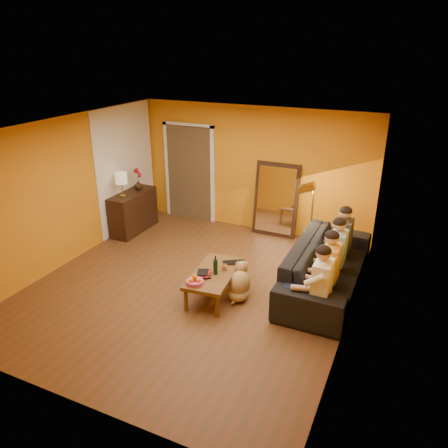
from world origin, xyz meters
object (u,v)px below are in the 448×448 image
at_px(sofa, 327,267).
at_px(person_mid_right, 337,253).
at_px(person_mid_left, 330,268).
at_px(table_lamp, 122,185).
at_px(person_far_right, 344,240).
at_px(wine_bottle, 215,265).
at_px(person_far_left, 322,286).
at_px(floor_lamp, 311,223).
at_px(dog, 240,281).
at_px(sideboard, 133,212).
at_px(vase, 138,185).
at_px(coffee_table, 214,283).
at_px(mirror_frame, 276,200).
at_px(tumbler, 224,267).
at_px(laptop, 233,264).

height_order(sofa, person_mid_right, person_mid_right).
bearing_deg(person_mid_left, table_lamp, 169.50).
relative_size(table_lamp, person_far_right, 0.42).
bearing_deg(wine_bottle, person_far_left, 0.37).
xyz_separation_m(floor_lamp, wine_bottle, (-1.00, -1.92, -0.14)).
bearing_deg(dog, sideboard, 172.79).
height_order(sideboard, dog, sideboard).
bearing_deg(dog, wine_bottle, -139.74).
xyz_separation_m(person_mid_left, vase, (-4.37, 1.36, 0.33)).
relative_size(sofa, coffee_table, 2.19).
bearing_deg(person_far_left, floor_lamp, 108.52).
bearing_deg(mirror_frame, floor_lamp, -41.56).
bearing_deg(dog, person_far_left, 13.57).
bearing_deg(coffee_table, tumbler, 39.32).
bearing_deg(mirror_frame, vase, -163.43).
relative_size(sofa, dog, 4.39).
relative_size(laptop, vase, 1.77).
relative_size(floor_lamp, person_far_right, 1.18).
bearing_deg(person_mid_right, sideboard, 172.70).
xyz_separation_m(sideboard, person_far_right, (4.37, -0.01, 0.18)).
distance_m(dog, vase, 3.62).
bearing_deg(person_mid_left, tumbler, -166.05).
xyz_separation_m(tumbler, laptop, (0.06, 0.23, -0.03)).
bearing_deg(person_mid_right, person_mid_left, -90.00).
height_order(floor_lamp, person_far_left, floor_lamp).
distance_m(sideboard, person_far_left, 4.68).
bearing_deg(coffee_table, vase, 139.39).
relative_size(tumbler, vase, 0.50).
bearing_deg(sideboard, dog, -26.42).
xyz_separation_m(coffee_table, person_far_left, (1.69, -0.04, 0.40)).
bearing_deg(sofa, table_lamp, 85.15).
xyz_separation_m(mirror_frame, sideboard, (-2.79, -1.08, -0.34)).
bearing_deg(table_lamp, coffee_table, -26.24).
xyz_separation_m(person_mid_right, person_far_right, (0.00, 0.55, 0.00)).
xyz_separation_m(table_lamp, sofa, (4.24, -0.36, -0.71)).
relative_size(mirror_frame, wine_bottle, 4.90).
distance_m(sideboard, sofa, 4.29).
distance_m(table_lamp, person_mid_left, 4.47).
bearing_deg(wine_bottle, person_mid_left, 18.85).
xyz_separation_m(table_lamp, dog, (3.09, -1.23, -0.80)).
height_order(floor_lamp, vase, floor_lamp).
height_order(person_mid_right, tumbler, person_mid_right).
bearing_deg(floor_lamp, vase, 175.13).
distance_m(floor_lamp, person_mid_left, 1.50).
xyz_separation_m(mirror_frame, floor_lamp, (0.94, -0.84, -0.04)).
distance_m(person_far_left, tumbler, 1.59).
bearing_deg(sofa, sideboard, 81.15).
bearing_deg(dog, sofa, 56.31).
relative_size(dog, person_mid_right, 0.50).
bearing_deg(person_far_right, person_mid_right, -90.00).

